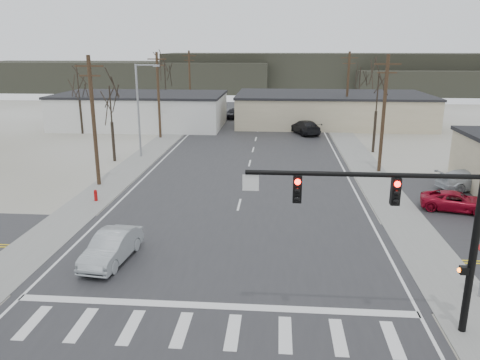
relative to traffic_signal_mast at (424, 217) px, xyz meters
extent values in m
plane|color=silver|center=(-7.89, 6.20, -4.67)|extent=(140.00, 140.00, 0.00)
cube|color=#29282B|center=(-7.89, 21.20, -4.65)|extent=(18.00, 110.00, 0.05)
cube|color=#29282B|center=(-7.89, 6.20, -4.65)|extent=(90.00, 10.00, 0.04)
cube|color=gray|center=(-18.49, 26.20, -4.64)|extent=(3.00, 90.00, 0.06)
cube|color=gray|center=(2.71, 26.20, -4.64)|extent=(3.00, 90.00, 0.06)
cylinder|color=black|center=(1.91, 0.00, -1.07)|extent=(0.28, 0.28, 7.20)
cylinder|color=black|center=(-2.29, 0.00, 1.53)|extent=(8.40, 0.18, 0.18)
cube|color=black|center=(-1.09, 0.00, 0.93)|extent=(0.32, 0.30, 1.00)
cube|color=black|center=(-4.59, 0.00, 0.93)|extent=(0.32, 0.30, 1.00)
sphere|color=#FF0C05|center=(-1.09, -0.17, 1.25)|extent=(0.22, 0.22, 0.22)
sphere|color=#FF0C05|center=(-4.59, -0.17, 1.25)|extent=(0.22, 0.22, 0.22)
cube|color=silver|center=(-6.29, 0.00, 1.13)|extent=(0.60, 0.04, 0.60)
cube|color=black|center=(1.66, 0.00, -2.07)|extent=(0.30, 0.25, 0.30)
sphere|color=#FF5905|center=(1.51, 0.00, -2.07)|extent=(0.18, 0.18, 0.18)
cylinder|color=#A50C0C|center=(-18.09, 14.20, -4.32)|extent=(0.24, 0.24, 0.70)
sphere|color=#A50C0C|center=(-18.09, 14.20, -3.92)|extent=(0.24, 0.24, 0.24)
cube|color=silver|center=(-23.89, 46.20, -2.57)|extent=(22.00, 12.00, 4.20)
cube|color=black|center=(-23.89, 46.20, -0.32)|extent=(22.30, 12.30, 0.30)
cube|color=#C5B896|center=(2.11, 50.20, -2.67)|extent=(26.00, 14.00, 4.00)
cube|color=black|center=(2.11, 50.20, -0.52)|extent=(26.30, 14.30, 0.30)
cylinder|color=#412D1E|center=(-19.39, 18.20, 0.33)|extent=(0.30, 0.30, 10.00)
cube|color=#412D1E|center=(-19.39, 18.20, 4.53)|extent=(2.20, 0.12, 0.12)
cube|color=#412D1E|center=(-19.39, 18.20, 3.83)|extent=(1.60, 0.12, 0.12)
cylinder|color=#412D1E|center=(-19.39, 38.20, 0.33)|extent=(0.30, 0.30, 10.00)
cube|color=#412D1E|center=(-19.39, 38.20, 4.53)|extent=(2.20, 0.12, 0.12)
cube|color=#412D1E|center=(-19.39, 38.20, 3.83)|extent=(1.60, 0.12, 0.12)
cylinder|color=#412D1E|center=(-19.39, 58.20, 0.33)|extent=(0.30, 0.30, 10.00)
cube|color=#412D1E|center=(-19.39, 58.20, 4.53)|extent=(2.20, 0.12, 0.12)
cube|color=#412D1E|center=(-19.39, 58.20, 3.83)|extent=(1.60, 0.12, 0.12)
cylinder|color=#412D1E|center=(3.61, 24.20, 0.33)|extent=(0.30, 0.30, 10.00)
cube|color=#412D1E|center=(3.61, 24.20, 4.53)|extent=(2.20, 0.12, 0.12)
cube|color=#412D1E|center=(3.61, 24.20, 3.83)|extent=(1.60, 0.12, 0.12)
cylinder|color=#412D1E|center=(3.61, 46.20, 0.33)|extent=(0.30, 0.30, 10.00)
cube|color=#412D1E|center=(3.61, 46.20, 4.53)|extent=(2.20, 0.12, 0.12)
cube|color=#412D1E|center=(3.61, 46.20, 3.83)|extent=(1.60, 0.12, 0.12)
cylinder|color=gray|center=(-18.89, 28.20, -0.17)|extent=(0.20, 0.20, 9.00)
cylinder|color=gray|center=(-17.89, 28.20, 4.23)|extent=(2.00, 0.12, 0.12)
cube|color=gray|center=(-16.89, 28.20, 4.18)|extent=(0.60, 0.25, 0.18)
cylinder|color=#31271D|center=(-20.89, 26.20, -2.80)|extent=(0.28, 0.28, 3.75)
cylinder|color=#31271D|center=(-20.89, 26.20, 0.58)|extent=(0.14, 0.14, 3.75)
cylinder|color=#31271D|center=(4.61, 32.20, -2.55)|extent=(0.28, 0.28, 4.25)
cylinder|color=#31271D|center=(4.61, 32.20, 1.28)|extent=(0.14, 0.14, 4.25)
cylinder|color=#31271D|center=(-21.89, 52.20, -2.42)|extent=(0.28, 0.28, 4.50)
cylinder|color=#31271D|center=(-21.89, 52.20, 1.63)|extent=(0.14, 0.14, 4.50)
cylinder|color=#31271D|center=(7.11, 58.20, -2.67)|extent=(0.28, 0.28, 4.00)
cylinder|color=#31271D|center=(7.11, 58.20, 0.93)|extent=(0.14, 0.14, 4.00)
cylinder|color=#31271D|center=(-29.89, 40.20, -2.42)|extent=(0.28, 0.28, 4.50)
cylinder|color=#31271D|center=(-29.89, 40.20, 1.63)|extent=(0.14, 0.14, 4.50)
cube|color=#333026|center=(-42.89, 98.20, -1.17)|extent=(70.00, 18.00, 7.00)
cube|color=#333026|center=(7.11, 102.20, -0.17)|extent=(80.00, 18.00, 9.00)
imported|color=#9AA0A4|center=(-13.61, 4.87, -3.87)|extent=(2.08, 4.73, 1.51)
imported|color=black|center=(-1.98, 42.12, -3.78)|extent=(4.30, 6.32, 1.70)
imported|color=black|center=(-12.07, 54.52, -3.85)|extent=(3.26, 4.90, 1.55)
imported|color=maroon|center=(6.62, 14.24, -4.02)|extent=(4.87, 3.14, 1.25)
imported|color=#B4BAC0|center=(9.42, 19.20, -3.89)|extent=(5.49, 3.25, 1.49)
camera|label=1|loc=(-5.36, -16.36, 5.92)|focal=35.00mm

